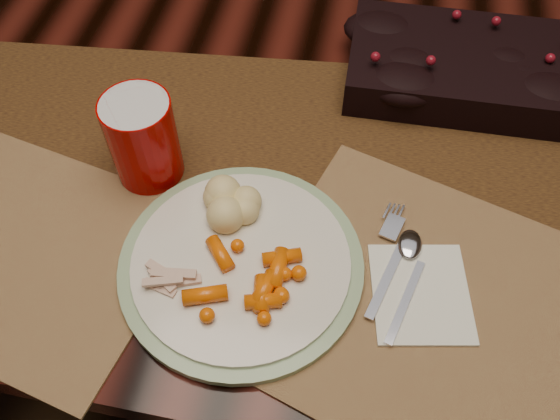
% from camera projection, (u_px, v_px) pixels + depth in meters
% --- Properties ---
extents(floor, '(5.00, 5.00, 0.00)m').
position_uv_depth(floor, '(291.00, 310.00, 1.51)').
color(floor, black).
rests_on(floor, ground).
extents(dining_table, '(1.80, 1.00, 0.75)m').
position_uv_depth(dining_table, '(293.00, 229.00, 1.20)').
color(dining_table, black).
rests_on(dining_table, floor).
extents(table_runner, '(1.58, 0.48, 0.00)m').
position_uv_depth(table_runner, '(322.00, 138.00, 0.84)').
color(table_runner, '#4A2904').
rests_on(table_runner, dining_table).
extents(centerpiece, '(0.39, 0.21, 0.08)m').
position_uv_depth(centerpiece, '(483.00, 65.00, 0.87)').
color(centerpiece, black).
rests_on(centerpiece, table_runner).
extents(placemat_main, '(0.57, 0.48, 0.00)m').
position_uv_depth(placemat_main, '(469.00, 325.00, 0.67)').
color(placemat_main, '#936348').
rests_on(placemat_main, dining_table).
extents(placemat_second, '(0.45, 0.37, 0.00)m').
position_uv_depth(placemat_second, '(14.00, 245.00, 0.74)').
color(placemat_second, '#996550').
rests_on(placemat_second, dining_table).
extents(dinner_plate, '(0.36, 0.36, 0.02)m').
position_uv_depth(dinner_plate, '(241.00, 264.00, 0.71)').
color(dinner_plate, silver).
rests_on(dinner_plate, placemat_main).
extents(baby_carrots, '(0.11, 0.09, 0.02)m').
position_uv_depth(baby_carrots, '(244.00, 275.00, 0.68)').
color(baby_carrots, '#DD5704').
rests_on(baby_carrots, dinner_plate).
extents(mashed_potatoes, '(0.09, 0.08, 0.05)m').
position_uv_depth(mashed_potatoes, '(229.00, 203.00, 0.72)').
color(mashed_potatoes, beige).
rests_on(mashed_potatoes, dinner_plate).
extents(turkey_shreds, '(0.07, 0.06, 0.02)m').
position_uv_depth(turkey_shreds, '(169.00, 276.00, 0.68)').
color(turkey_shreds, '#AA968D').
rests_on(turkey_shreds, dinner_plate).
extents(napkin, '(0.14, 0.15, 0.00)m').
position_uv_depth(napkin, '(420.00, 293.00, 0.69)').
color(napkin, white).
rests_on(napkin, placemat_main).
extents(fork, '(0.06, 0.15, 0.00)m').
position_uv_depth(fork, '(388.00, 265.00, 0.71)').
color(fork, silver).
rests_on(fork, napkin).
extents(spoon, '(0.07, 0.15, 0.00)m').
position_uv_depth(spoon, '(407.00, 283.00, 0.70)').
color(spoon, '#B3B1C5').
rests_on(spoon, napkin).
extents(red_cup, '(0.10, 0.10, 0.12)m').
position_uv_depth(red_cup, '(143.00, 139.00, 0.75)').
color(red_cup, '#9A0100').
rests_on(red_cup, placemat_main).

